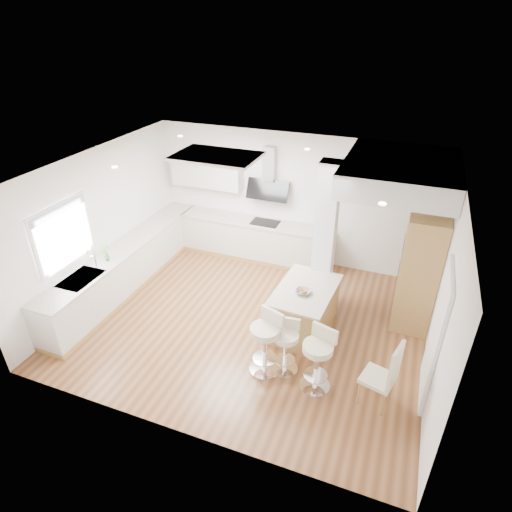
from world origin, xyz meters
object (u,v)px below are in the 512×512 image
at_px(peninsula, 304,309).
at_px(dining_chair, 386,374).
at_px(bar_stool_a, 266,339).
at_px(bar_stool_b, 286,344).
at_px(bar_stool_c, 318,357).

distance_m(peninsula, dining_chair, 1.92).
bearing_deg(dining_chair, peninsula, 155.24).
relative_size(bar_stool_a, bar_stool_b, 1.17).
bearing_deg(bar_stool_c, bar_stool_a, -167.05).
xyz_separation_m(bar_stool_a, bar_stool_c, (0.81, -0.06, -0.02)).
bearing_deg(bar_stool_b, bar_stool_c, -23.36).
bearing_deg(peninsula, dining_chair, -35.87).
bearing_deg(bar_stool_c, bar_stool_b, 179.14).
bearing_deg(bar_stool_a, bar_stool_c, 15.93).
relative_size(bar_stool_b, dining_chair, 0.81).
bearing_deg(dining_chair, bar_stool_b, -172.19).
bearing_deg(bar_stool_a, dining_chair, 17.54).
xyz_separation_m(bar_stool_b, bar_stool_c, (0.53, -0.17, 0.07)).
bearing_deg(bar_stool_a, peninsula, 95.87).
bearing_deg(peninsula, bar_stool_b, -86.32).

